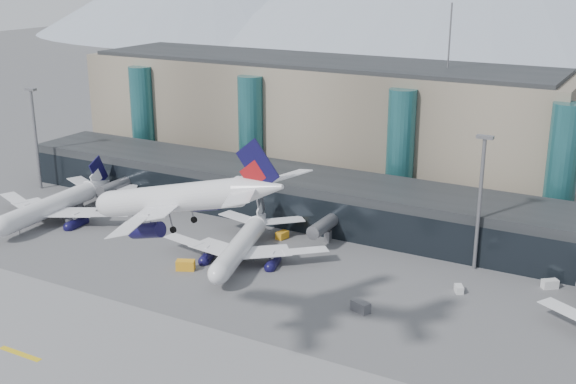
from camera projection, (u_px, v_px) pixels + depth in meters
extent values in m
plane|color=#515154|center=(192.00, 342.00, 108.99)|extent=(900.00, 900.00, 0.00)
cube|color=gold|center=(20.00, 354.00, 105.68)|extent=(8.00, 1.00, 0.02)
cube|color=black|center=(350.00, 204.00, 155.85)|extent=(170.00, 18.00, 10.00)
cube|color=black|center=(332.00, 220.00, 148.73)|extent=(170.00, 0.40, 8.00)
cylinder|color=slate|center=(121.00, 184.00, 172.25)|extent=(2.80, 14.00, 2.80)
cube|color=slate|center=(122.00, 196.00, 173.16)|extent=(1.20, 1.20, 2.40)
cylinder|color=slate|center=(328.00, 223.00, 146.92)|extent=(2.80, 14.00, 2.80)
cube|color=slate|center=(328.00, 236.00, 147.83)|extent=(1.20, 1.20, 2.40)
cube|color=gray|center=(315.00, 120.00, 191.02)|extent=(130.00, 30.00, 30.00)
cube|color=black|center=(315.00, 61.00, 186.32)|extent=(123.50, 28.00, 1.00)
cylinder|color=#245F65|center=(143.00, 118.00, 198.71)|extent=(6.40, 6.40, 28.00)
cylinder|color=#245F65|center=(251.00, 131.00, 182.59)|extent=(6.40, 6.40, 28.00)
cylinder|color=#245F65|center=(400.00, 150.00, 164.16)|extent=(6.40, 6.40, 28.00)
cylinder|color=#245F65|center=(562.00, 171.00, 148.04)|extent=(6.40, 6.40, 28.00)
cylinder|color=slate|center=(450.00, 38.00, 167.92)|extent=(0.40, 0.40, 16.00)
cylinder|color=slate|center=(36.00, 140.00, 179.58)|extent=(0.70, 0.70, 25.00)
cube|color=slate|center=(31.00, 89.00, 175.70)|extent=(3.00, 1.20, 0.60)
cylinder|color=slate|center=(479.00, 206.00, 131.42)|extent=(0.70, 0.70, 25.00)
cube|color=slate|center=(485.00, 137.00, 127.53)|extent=(3.00, 1.20, 0.60)
cylinder|color=silver|center=(181.00, 189.00, 95.96)|extent=(22.90, 4.29, 3.78)
ellipsoid|color=silver|center=(117.00, 177.00, 101.43)|extent=(5.38, 3.90, 3.78)
cone|color=silver|center=(275.00, 205.00, 88.88)|extent=(6.60, 3.93, 3.78)
cube|color=silver|center=(151.00, 213.00, 88.66)|extent=(11.63, 17.15, 0.19)
cylinder|color=#0F0C38|center=(154.00, 221.00, 91.48)|extent=(4.61, 2.18, 2.08)
cube|color=silver|center=(256.00, 215.00, 85.06)|extent=(6.72, 9.04, 0.15)
cube|color=silver|center=(227.00, 180.00, 102.09)|extent=(12.19, 17.07, 0.19)
cylinder|color=#0F0C38|center=(211.00, 195.00, 101.69)|extent=(4.61, 2.18, 2.08)
cube|color=silver|center=(294.00, 194.00, 92.58)|extent=(6.99, 8.99, 0.15)
cube|color=#0F0C38|center=(278.00, 182.00, 87.80)|extent=(5.65, 0.35, 6.66)
cube|color=maroon|center=(271.00, 190.00, 88.62)|extent=(3.78, 0.35, 3.64)
cylinder|color=slate|center=(137.00, 197.00, 100.54)|extent=(0.15, 0.15, 3.03)
cylinder|color=black|center=(137.00, 206.00, 100.94)|extent=(0.68, 0.25, 0.67)
cylinder|color=black|center=(178.00, 222.00, 94.78)|extent=(0.87, 0.35, 0.86)
cylinder|color=black|center=(199.00, 212.00, 98.51)|extent=(0.87, 0.35, 0.86)
cylinder|color=silver|center=(56.00, 198.00, 160.23)|extent=(6.16, 26.43, 4.34)
ellipsoid|color=silver|center=(12.00, 216.00, 148.91)|extent=(4.75, 6.37, 4.34)
cone|color=silver|center=(104.00, 178.00, 174.72)|extent=(4.85, 7.77, 4.34)
cube|color=silver|center=(95.00, 204.00, 158.31)|extent=(19.45, 14.64, 0.22)
cylinder|color=#0F0C38|center=(84.00, 214.00, 158.59)|extent=(2.75, 5.39, 2.39)
cube|color=silver|center=(122.00, 179.00, 172.55)|extent=(10.23, 8.33, 0.17)
cube|color=silver|center=(30.00, 193.00, 165.82)|extent=(19.75, 12.64, 0.22)
cylinder|color=#0F0C38|center=(34.00, 206.00, 164.29)|extent=(2.75, 5.39, 2.39)
cube|color=silver|center=(87.00, 174.00, 176.75)|extent=(10.41, 7.37, 0.17)
cube|color=#0F0C38|center=(104.00, 163.00, 173.99)|extent=(0.71, 6.48, 7.64)
cube|color=silver|center=(102.00, 170.00, 173.41)|extent=(0.61, 4.35, 4.18)
cylinder|color=slate|center=(27.00, 223.00, 153.16)|extent=(0.18, 0.18, 3.47)
cylinder|color=black|center=(28.00, 229.00, 153.62)|extent=(0.33, 0.79, 0.77)
cylinder|color=black|center=(70.00, 216.00, 161.47)|extent=(0.45, 1.02, 0.99)
cylinder|color=black|center=(52.00, 213.00, 163.56)|extent=(0.45, 1.02, 0.99)
cylinder|color=silver|center=(242.00, 237.00, 138.36)|extent=(10.33, 24.13, 3.97)
ellipsoid|color=silver|center=(223.00, 261.00, 127.25)|extent=(5.33, 6.43, 3.97)
cone|color=silver|center=(263.00, 211.00, 152.59)|extent=(5.68, 7.66, 3.97)
cube|color=silver|center=(288.00, 241.00, 138.29)|extent=(16.76, 15.58, 0.20)
cylinder|color=#0F0C38|center=(276.00, 253.00, 138.08)|extent=(3.40, 5.20, 2.18)
cube|color=silver|center=(285.00, 212.00, 151.49)|extent=(8.79, 8.63, 0.16)
cube|color=silver|center=(203.00, 234.00, 142.00)|extent=(17.82, 8.49, 0.20)
cylinder|color=#0F0C38|center=(211.00, 247.00, 140.90)|extent=(3.40, 5.20, 2.18)
cube|color=silver|center=(241.00, 208.00, 153.56)|extent=(9.42, 5.23, 0.16)
cube|color=slate|center=(263.00, 196.00, 151.94)|extent=(1.84, 5.77, 6.99)
cube|color=silver|center=(262.00, 203.00, 151.35)|extent=(1.34, 3.89, 3.82)
cylinder|color=slate|center=(229.00, 267.00, 131.36)|extent=(0.16, 0.16, 3.18)
cylinder|color=black|center=(230.00, 274.00, 131.79)|extent=(0.43, 0.75, 0.70)
cylinder|color=black|center=(256.00, 256.00, 140.00)|extent=(0.59, 0.97, 0.91)
cylinder|color=black|center=(233.00, 254.00, 141.03)|extent=(0.59, 0.97, 0.91)
cube|color=silver|center=(73.00, 222.00, 157.42)|extent=(3.21, 2.55, 1.59)
cube|color=orange|center=(282.00, 235.00, 149.74)|extent=(2.08, 2.89, 1.52)
cube|color=#4E4F54|center=(361.00, 306.00, 118.34)|extent=(3.62, 2.79, 1.79)
cube|color=silver|center=(550.00, 284.00, 126.89)|extent=(3.08, 2.89, 1.58)
cube|color=#4E4F54|center=(77.00, 206.00, 166.54)|extent=(3.36, 4.15, 2.05)
cube|color=silver|center=(459.00, 289.00, 125.30)|extent=(2.16, 2.52, 1.27)
cube|color=orange|center=(186.00, 265.00, 134.39)|extent=(3.86, 3.09, 1.89)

